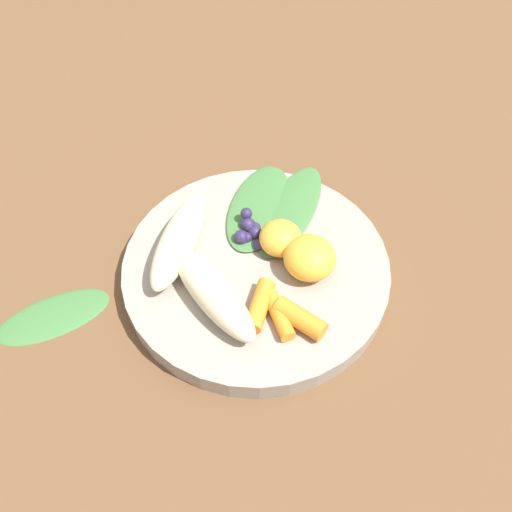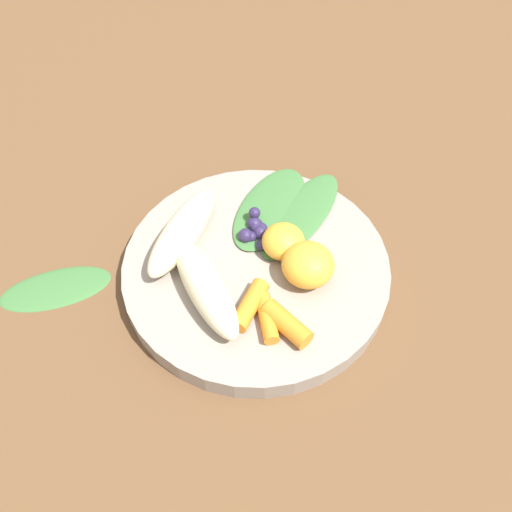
{
  "view_description": "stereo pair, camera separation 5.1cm",
  "coord_description": "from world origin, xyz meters",
  "px_view_note": "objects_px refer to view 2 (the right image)",
  "views": [
    {
      "loc": [
        0.05,
        -0.31,
        0.44
      ],
      "look_at": [
        0.0,
        0.0,
        0.03
      ],
      "focal_mm": 37.61,
      "sensor_mm": 36.0,
      "label": 1
    },
    {
      "loc": [
        0.1,
        -0.3,
        0.44
      ],
      "look_at": [
        0.0,
        0.0,
        0.03
      ],
      "focal_mm": 37.61,
      "sensor_mm": 36.0,
      "label": 2
    }
  ],
  "objects_px": {
    "banana_peeled_left": "(206,287)",
    "orange_segment_near": "(283,241)",
    "kale_leaf_stray": "(55,287)",
    "bowl": "(256,269)",
    "banana_peeled_right": "(184,229)"
  },
  "relations": [
    {
      "from": "banana_peeled_left",
      "to": "orange_segment_near",
      "type": "distance_m",
      "value": 0.09
    },
    {
      "from": "banana_peeled_left",
      "to": "orange_segment_near",
      "type": "relative_size",
      "value": 2.9
    },
    {
      "from": "bowl",
      "to": "banana_peeled_left",
      "type": "distance_m",
      "value": 0.07
    },
    {
      "from": "banana_peeled_left",
      "to": "orange_segment_near",
      "type": "height_order",
      "value": "banana_peeled_left"
    },
    {
      "from": "banana_peeled_right",
      "to": "orange_segment_near",
      "type": "height_order",
      "value": "banana_peeled_right"
    },
    {
      "from": "banana_peeled_left",
      "to": "banana_peeled_right",
      "type": "height_order",
      "value": "same"
    },
    {
      "from": "banana_peeled_left",
      "to": "bowl",
      "type": "bearing_deg",
      "value": 104.46
    },
    {
      "from": "banana_peeled_left",
      "to": "banana_peeled_right",
      "type": "distance_m",
      "value": 0.07
    },
    {
      "from": "banana_peeled_left",
      "to": "kale_leaf_stray",
      "type": "relative_size",
      "value": 1.11
    },
    {
      "from": "orange_segment_near",
      "to": "kale_leaf_stray",
      "type": "xyz_separation_m",
      "value": [
        -0.2,
        -0.1,
        -0.04
      ]
    },
    {
      "from": "bowl",
      "to": "banana_peeled_left",
      "type": "xyz_separation_m",
      "value": [
        -0.03,
        -0.05,
        0.03
      ]
    },
    {
      "from": "banana_peeled_right",
      "to": "orange_segment_near",
      "type": "xyz_separation_m",
      "value": [
        0.1,
        0.02,
        -0.0
      ]
    },
    {
      "from": "orange_segment_near",
      "to": "kale_leaf_stray",
      "type": "distance_m",
      "value": 0.23
    },
    {
      "from": "bowl",
      "to": "banana_peeled_right",
      "type": "height_order",
      "value": "banana_peeled_right"
    },
    {
      "from": "bowl",
      "to": "orange_segment_near",
      "type": "distance_m",
      "value": 0.04
    }
  ]
}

